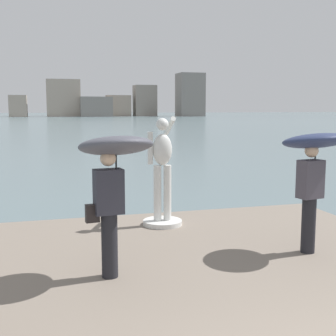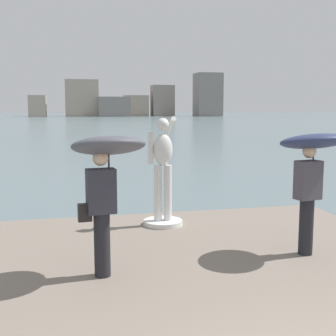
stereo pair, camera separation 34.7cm
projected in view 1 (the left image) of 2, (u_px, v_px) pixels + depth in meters
The scene contains 5 objects.
ground_plane at pixel (70, 137), 40.88m from camera, with size 400.00×400.00×0.00m, color slate.
statue_white_figure at pixel (162, 179), 8.69m from camera, with size 0.77×0.95×2.12m.
onlooker_left at pixel (113, 166), 5.94m from camera, with size 1.10×1.13×1.99m.
onlooker_right at pixel (314, 158), 6.99m from camera, with size 1.22×1.24×1.96m.
distant_skyline at pixel (70, 99), 134.85m from camera, with size 87.39×13.68×13.78m.
Camera 1 is at (-2.24, -1.80, 2.69)m, focal length 47.84 mm.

